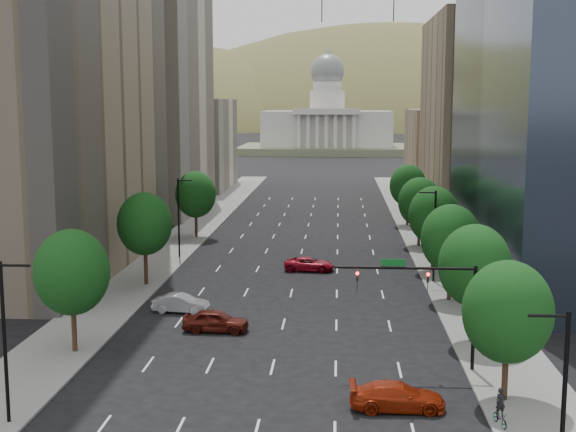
% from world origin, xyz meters
% --- Properties ---
extents(sidewalk_left, '(6.00, 200.00, 0.15)m').
position_xyz_m(sidewalk_left, '(-15.50, 60.00, 0.07)').
color(sidewalk_left, slate).
rests_on(sidewalk_left, ground).
extents(sidewalk_right, '(6.00, 200.00, 0.15)m').
position_xyz_m(sidewalk_right, '(15.50, 60.00, 0.07)').
color(sidewalk_right, slate).
rests_on(sidewalk_right, ground).
extents(midrise_cream_left, '(14.00, 30.00, 35.00)m').
position_xyz_m(midrise_cream_left, '(-25.00, 103.00, 17.50)').
color(midrise_cream_left, beige).
rests_on(midrise_cream_left, ground).
extents(filler_left, '(14.00, 26.00, 18.00)m').
position_xyz_m(filler_left, '(-25.00, 136.00, 9.00)').
color(filler_left, beige).
rests_on(filler_left, ground).
extents(parking_tan_right, '(14.00, 30.00, 30.00)m').
position_xyz_m(parking_tan_right, '(25.00, 100.00, 15.00)').
color(parking_tan_right, '#8C7759').
rests_on(parking_tan_right, ground).
extents(filler_right, '(14.00, 26.00, 16.00)m').
position_xyz_m(filler_right, '(25.00, 133.00, 8.00)').
color(filler_right, '#8C7759').
rests_on(filler_right, ground).
extents(tree_right_0, '(5.20, 5.20, 8.39)m').
position_xyz_m(tree_right_0, '(14.00, 25.00, 5.39)').
color(tree_right_0, '#382316').
rests_on(tree_right_0, ground).
extents(tree_right_1, '(5.20, 5.20, 8.75)m').
position_xyz_m(tree_right_1, '(14.00, 36.00, 5.75)').
color(tree_right_1, '#382316').
rests_on(tree_right_1, ground).
extents(tree_right_2, '(5.20, 5.20, 8.61)m').
position_xyz_m(tree_right_2, '(14.00, 48.00, 5.60)').
color(tree_right_2, '#382316').
rests_on(tree_right_2, ground).
extents(tree_right_3, '(5.20, 5.20, 8.89)m').
position_xyz_m(tree_right_3, '(14.00, 60.00, 5.89)').
color(tree_right_3, '#382316').
rests_on(tree_right_3, ground).
extents(tree_right_4, '(5.20, 5.20, 8.46)m').
position_xyz_m(tree_right_4, '(14.00, 74.00, 5.46)').
color(tree_right_4, '#382316').
rests_on(tree_right_4, ground).
extents(tree_right_5, '(5.20, 5.20, 8.75)m').
position_xyz_m(tree_right_5, '(14.00, 90.00, 5.75)').
color(tree_right_5, '#382316').
rests_on(tree_right_5, ground).
extents(tree_left_0, '(5.20, 5.20, 8.75)m').
position_xyz_m(tree_left_0, '(-14.00, 32.00, 5.75)').
color(tree_left_0, '#382316').
rests_on(tree_left_0, ground).
extents(tree_left_1, '(5.20, 5.20, 8.97)m').
position_xyz_m(tree_left_1, '(-14.00, 52.00, 5.96)').
color(tree_left_1, '#382316').
rests_on(tree_left_1, ground).
extents(tree_left_2, '(5.20, 5.20, 8.68)m').
position_xyz_m(tree_left_2, '(-14.00, 78.00, 5.68)').
color(tree_left_2, '#382316').
rests_on(tree_left_2, ground).
extents(streetlight_rs, '(1.70, 0.20, 9.00)m').
position_xyz_m(streetlight_rs, '(13.44, 12.00, 4.84)').
color(streetlight_rs, black).
rests_on(streetlight_rs, ground).
extents(streetlight_rn, '(1.70, 0.20, 9.00)m').
position_xyz_m(streetlight_rn, '(13.44, 55.00, 4.84)').
color(streetlight_rn, black).
rests_on(streetlight_rn, ground).
extents(streetlight_ls, '(1.70, 0.20, 9.00)m').
position_xyz_m(streetlight_ls, '(-13.44, 20.00, 4.84)').
color(streetlight_ls, black).
rests_on(streetlight_ls, ground).
extents(streetlight_ln, '(1.70, 0.20, 9.00)m').
position_xyz_m(streetlight_ln, '(-13.44, 65.00, 4.84)').
color(streetlight_ln, black).
rests_on(streetlight_ln, ground).
extents(traffic_signal, '(9.12, 0.40, 7.38)m').
position_xyz_m(traffic_signal, '(10.53, 30.00, 5.17)').
color(traffic_signal, black).
rests_on(traffic_signal, ground).
extents(capitol, '(60.00, 40.00, 35.20)m').
position_xyz_m(capitol, '(0.00, 249.71, 8.58)').
color(capitol, '#596647').
rests_on(capitol, ground).
extents(foothills, '(720.00, 413.00, 263.00)m').
position_xyz_m(foothills, '(34.67, 599.39, -37.78)').
color(foothills, olive).
rests_on(foothills, ground).
extents(car_red_near, '(5.47, 2.34, 1.57)m').
position_xyz_m(car_red_near, '(7.69, 23.40, 0.79)').
color(car_red_near, '#9C240B').
rests_on(car_red_near, ground).
extents(car_maroon, '(5.07, 2.17, 1.71)m').
position_xyz_m(car_maroon, '(-5.00, 37.69, 0.85)').
color(car_maroon, '#48120C').
rests_on(car_maroon, ground).
extents(car_silver, '(4.81, 2.10, 1.54)m').
position_xyz_m(car_silver, '(-8.75, 42.86, 0.77)').
color(car_silver, '#A8A8AD').
rests_on(car_silver, ground).
extents(car_red_far, '(5.29, 2.67, 1.43)m').
position_xyz_m(car_red_far, '(1.27, 59.57, 0.72)').
color(car_red_far, maroon).
rests_on(car_red_far, ground).
extents(cyclist, '(0.90, 1.64, 2.06)m').
position_xyz_m(cyclist, '(13.00, 21.24, 0.84)').
color(cyclist, black).
rests_on(cyclist, sidewalk_right).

